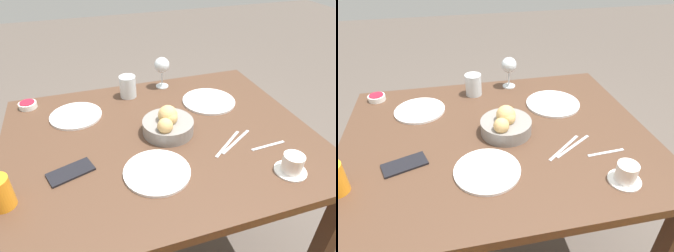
{
  "view_description": "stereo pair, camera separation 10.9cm",
  "coord_description": "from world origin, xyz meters",
  "views": [
    {
      "loc": [
        0.27,
        0.93,
        1.44
      ],
      "look_at": [
        -0.04,
        -0.01,
        0.77
      ],
      "focal_mm": 32.0,
      "sensor_mm": 36.0,
      "label": 1
    },
    {
      "loc": [
        0.16,
        0.95,
        1.44
      ],
      "look_at": [
        -0.04,
        -0.01,
        0.77
      ],
      "focal_mm": 32.0,
      "sensor_mm": 36.0,
      "label": 2
    }
  ],
  "objects": [
    {
      "name": "plate_near_right",
      "position": [
        0.31,
        -0.24,
        0.75
      ],
      "size": [
        0.22,
        0.22,
        0.01
      ],
      "color": "white",
      "rests_on": "dining_table"
    },
    {
      "name": "knife_silver",
      "position": [
        -0.23,
        0.14,
        0.74
      ],
      "size": [
        0.16,
        0.13,
        0.0
      ],
      "color": "#B7B7BC",
      "rests_on": "dining_table"
    },
    {
      "name": "fork_silver",
      "position": [
        -0.27,
        0.13,
        0.74
      ],
      "size": [
        0.17,
        0.11,
        0.0
      ],
      "color": "#B7B7BC",
      "rests_on": "dining_table"
    },
    {
      "name": "coffee_cup",
      "position": [
        -0.36,
        0.34,
        0.77
      ],
      "size": [
        0.11,
        0.11,
        0.07
      ],
      "color": "white",
      "rests_on": "dining_table"
    },
    {
      "name": "spoon_coffee",
      "position": [
        -0.37,
        0.19,
        0.74
      ],
      "size": [
        0.15,
        0.02,
        0.0
      ],
      "color": "#B7B7BC",
      "rests_on": "dining_table"
    },
    {
      "name": "cell_phone",
      "position": [
        0.35,
        0.12,
        0.75
      ],
      "size": [
        0.17,
        0.12,
        0.01
      ],
      "color": "black",
      "rests_on": "dining_table"
    },
    {
      "name": "ground_plane",
      "position": [
        0.0,
        0.0,
        0.0
      ],
      "size": [
        10.0,
        10.0,
        0.0
      ],
      "primitive_type": "plane",
      "color": "#564C44"
    },
    {
      "name": "juice_glass",
      "position": [
        0.54,
        0.2,
        0.8
      ],
      "size": [
        0.07,
        0.07,
        0.1
      ],
      "color": "orange",
      "rests_on": "dining_table"
    },
    {
      "name": "plate_far_center",
      "position": [
        0.07,
        0.21,
        0.75
      ],
      "size": [
        0.23,
        0.23,
        0.01
      ],
      "color": "white",
      "rests_on": "dining_table"
    },
    {
      "name": "jam_bowl_berry",
      "position": [
        0.51,
        -0.39,
        0.76
      ],
      "size": [
        0.08,
        0.08,
        0.03
      ],
      "color": "white",
      "rests_on": "dining_table"
    },
    {
      "name": "water_tumbler",
      "position": [
        0.05,
        -0.36,
        0.8
      ],
      "size": [
        0.08,
        0.08,
        0.1
      ],
      "color": "silver",
      "rests_on": "dining_table"
    },
    {
      "name": "dining_table",
      "position": [
        0.0,
        0.0,
        0.64
      ],
      "size": [
        1.21,
        0.96,
        0.74
      ],
      "color": "#4C3323",
      "rests_on": "ground_plane"
    },
    {
      "name": "wine_glass",
      "position": [
        -0.13,
        -0.41,
        0.86
      ],
      "size": [
        0.08,
        0.08,
        0.16
      ],
      "color": "silver",
      "rests_on": "dining_table"
    },
    {
      "name": "bread_basket",
      "position": [
        -0.03,
        -0.0,
        0.78
      ],
      "size": [
        0.2,
        0.2,
        0.12
      ],
      "color": "gray",
      "rests_on": "dining_table"
    },
    {
      "name": "plate_near_left",
      "position": [
        -0.29,
        -0.18,
        0.75
      ],
      "size": [
        0.24,
        0.24,
        0.01
      ],
      "color": "white",
      "rests_on": "dining_table"
    }
  ]
}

